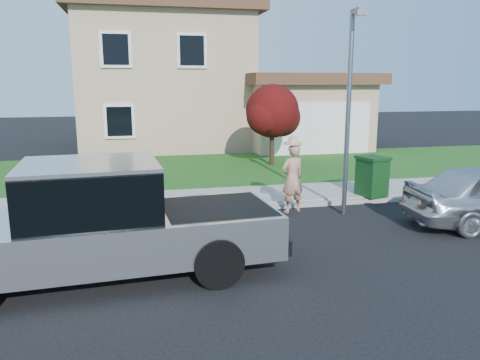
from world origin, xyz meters
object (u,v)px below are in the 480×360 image
at_px(pickup_truck, 101,224).
at_px(street_lamp, 349,102).
at_px(woman, 292,177).
at_px(ornamental_tree, 273,114).
at_px(trash_bin, 372,176).

xyz_separation_m(pickup_truck, street_lamp, (5.64, 2.64, 1.86)).
distance_m(woman, ornamental_tree, 6.57).
bearing_deg(trash_bin, woman, -179.47).
relative_size(pickup_truck, street_lamp, 1.26).
relative_size(ornamental_tree, trash_bin, 2.81).
height_order(pickup_truck, ornamental_tree, ornamental_tree).
distance_m(pickup_truck, trash_bin, 7.94).
xyz_separation_m(pickup_truck, ornamental_tree, (5.79, 9.47, 1.15)).
bearing_deg(trash_bin, pickup_truck, -165.22).
distance_m(pickup_truck, ornamental_tree, 11.16).
height_order(trash_bin, street_lamp, street_lamp).
xyz_separation_m(woman, street_lamp, (1.21, -0.50, 1.87)).
distance_m(woman, trash_bin, 2.63).
bearing_deg(pickup_truck, woman, 31.43).
bearing_deg(woman, trash_bin, 177.74).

